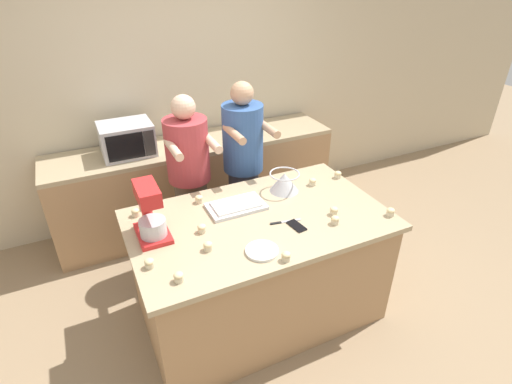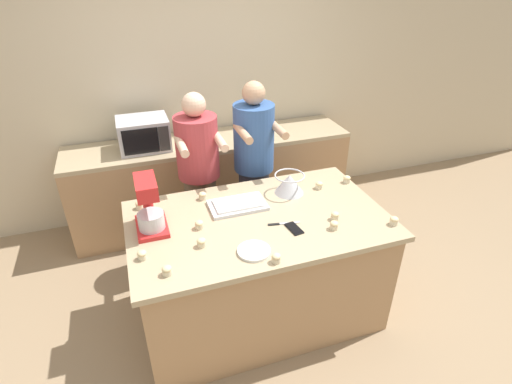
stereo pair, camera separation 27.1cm
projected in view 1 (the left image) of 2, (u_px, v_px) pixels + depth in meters
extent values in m
plane|color=#937A5B|center=(259.00, 309.00, 3.21)|extent=(16.00, 16.00, 0.00)
cube|color=beige|center=(180.00, 87.00, 3.93)|extent=(10.00, 0.06, 2.70)
cube|color=#A87F56|center=(259.00, 269.00, 3.00)|extent=(1.71, 1.00, 0.85)
cube|color=tan|center=(259.00, 220.00, 2.78)|extent=(1.78, 1.07, 0.04)
cube|color=#A87F56|center=(198.00, 184.00, 4.12)|extent=(2.80, 0.60, 0.86)
cube|color=tan|center=(195.00, 144.00, 3.89)|extent=(2.80, 0.60, 0.04)
cylinder|color=brown|center=(194.00, 221.00, 3.55)|extent=(0.27, 0.27, 0.85)
cylinder|color=#A8383D|center=(187.00, 150.00, 3.20)|extent=(0.35, 0.35, 0.52)
sphere|color=#DBB293|center=(183.00, 107.00, 3.02)|extent=(0.19, 0.19, 0.19)
cylinder|color=#DBB293|center=(173.00, 149.00, 2.96)|extent=(0.06, 0.34, 0.06)
cylinder|color=#DBB293|center=(211.00, 142.00, 3.07)|extent=(0.06, 0.34, 0.06)
cylinder|color=#33384C|center=(244.00, 209.00, 3.73)|extent=(0.27, 0.27, 0.84)
cylinder|color=#335693|center=(243.00, 138.00, 3.38)|extent=(0.35, 0.35, 0.58)
sphere|color=tan|center=(242.00, 93.00, 3.18)|extent=(0.19, 0.19, 0.19)
cylinder|color=tan|center=(234.00, 134.00, 3.13)|extent=(0.06, 0.34, 0.06)
cylinder|color=tan|center=(268.00, 128.00, 3.24)|extent=(0.06, 0.34, 0.06)
cube|color=red|center=(153.00, 233.00, 2.58)|extent=(0.20, 0.30, 0.03)
cylinder|color=red|center=(146.00, 207.00, 2.61)|extent=(0.07, 0.07, 0.25)
cube|color=red|center=(147.00, 193.00, 2.42)|extent=(0.13, 0.26, 0.10)
cylinder|color=#BCBCC1|center=(153.00, 227.00, 2.52)|extent=(0.17, 0.17, 0.11)
cone|color=#BCBCC1|center=(284.00, 182.00, 3.06)|extent=(0.22, 0.22, 0.15)
torus|color=#BCBCC1|center=(285.00, 174.00, 3.02)|extent=(0.23, 0.23, 0.01)
cube|color=silver|center=(236.00, 206.00, 2.87)|extent=(0.41, 0.25, 0.02)
cube|color=white|center=(236.00, 204.00, 2.86)|extent=(0.34, 0.20, 0.02)
cube|color=#B7B7BC|center=(127.00, 139.00, 3.58)|extent=(0.46, 0.36, 0.29)
cube|color=black|center=(126.00, 147.00, 3.42)|extent=(0.31, 0.01, 0.23)
cube|color=#2D2D2D|center=(150.00, 143.00, 3.50)|extent=(0.09, 0.01, 0.23)
cube|color=black|center=(297.00, 226.00, 2.67)|extent=(0.09, 0.15, 0.01)
cube|color=black|center=(297.00, 225.00, 2.67)|extent=(0.08, 0.14, 0.00)
cylinder|color=white|center=(262.00, 251.00, 2.44)|extent=(0.21, 0.21, 0.02)
cube|color=#BCBCC1|center=(291.00, 221.00, 2.73)|extent=(0.14, 0.04, 0.01)
cube|color=black|center=(276.00, 223.00, 2.71)|extent=(0.08, 0.03, 0.01)
cylinder|color=beige|center=(390.00, 213.00, 2.78)|extent=(0.05, 0.05, 0.03)
ellipsoid|color=beige|center=(391.00, 210.00, 2.77)|extent=(0.06, 0.06, 0.03)
cylinder|color=beige|center=(312.00, 183.00, 3.16)|extent=(0.05, 0.05, 0.03)
ellipsoid|color=beige|center=(313.00, 180.00, 3.15)|extent=(0.06, 0.06, 0.03)
cylinder|color=beige|center=(136.00, 214.00, 2.78)|extent=(0.05, 0.05, 0.03)
ellipsoid|color=beige|center=(135.00, 211.00, 2.77)|extent=(0.06, 0.06, 0.03)
cylinder|color=beige|center=(335.00, 222.00, 2.70)|extent=(0.05, 0.05, 0.03)
ellipsoid|color=beige|center=(335.00, 218.00, 2.69)|extent=(0.06, 0.06, 0.03)
cylinder|color=beige|center=(150.00, 265.00, 2.31)|extent=(0.05, 0.05, 0.03)
ellipsoid|color=beige|center=(149.00, 262.00, 2.30)|extent=(0.06, 0.06, 0.03)
cylinder|color=beige|center=(338.00, 176.00, 3.27)|extent=(0.05, 0.05, 0.03)
ellipsoid|color=beige|center=(338.00, 173.00, 3.26)|extent=(0.06, 0.06, 0.03)
cylinder|color=beige|center=(334.00, 212.00, 2.80)|extent=(0.05, 0.05, 0.03)
ellipsoid|color=beige|center=(334.00, 209.00, 2.78)|extent=(0.06, 0.06, 0.03)
cylinder|color=beige|center=(208.00, 248.00, 2.45)|extent=(0.05, 0.05, 0.03)
ellipsoid|color=beige|center=(208.00, 245.00, 2.44)|extent=(0.06, 0.06, 0.03)
cylinder|color=beige|center=(179.00, 279.00, 2.21)|extent=(0.05, 0.05, 0.03)
ellipsoid|color=beige|center=(178.00, 275.00, 2.20)|extent=(0.06, 0.06, 0.03)
cylinder|color=beige|center=(199.00, 200.00, 2.94)|extent=(0.05, 0.05, 0.03)
ellipsoid|color=beige|center=(199.00, 198.00, 2.92)|extent=(0.06, 0.06, 0.03)
cylinder|color=beige|center=(286.00, 258.00, 2.37)|extent=(0.05, 0.05, 0.03)
ellipsoid|color=beige|center=(286.00, 255.00, 2.36)|extent=(0.06, 0.06, 0.03)
cylinder|color=beige|center=(202.00, 230.00, 2.61)|extent=(0.05, 0.05, 0.03)
ellipsoid|color=beige|center=(202.00, 227.00, 2.60)|extent=(0.06, 0.06, 0.03)
cylinder|color=beige|center=(143.00, 207.00, 2.86)|extent=(0.05, 0.05, 0.03)
ellipsoid|color=beige|center=(142.00, 204.00, 2.84)|extent=(0.06, 0.06, 0.03)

